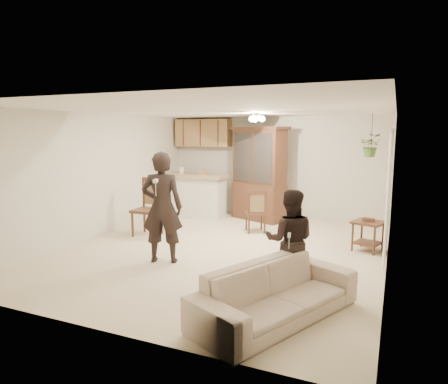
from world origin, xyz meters
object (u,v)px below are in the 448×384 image
at_px(chair_hutch_left, 247,205).
at_px(side_table, 368,236).
at_px(chair_hutch_right, 255,220).
at_px(sofa, 277,288).
at_px(child, 290,242).
at_px(china_hutch, 259,175).
at_px(adult, 162,208).
at_px(chair_bar, 147,220).

bearing_deg(chair_hutch_left, side_table, -7.25).
height_order(side_table, chair_hutch_right, chair_hutch_right).
distance_m(side_table, chair_hutch_right, 2.36).
relative_size(sofa, child, 1.39).
height_order(child, chair_hutch_left, child).
bearing_deg(chair_hutch_right, china_hutch, -104.70).
distance_m(adult, chair_hutch_left, 3.92).
bearing_deg(adult, chair_hutch_left, -111.32).
bearing_deg(china_hutch, chair_hutch_left, 175.23).
bearing_deg(side_table, chair_bar, -171.33).
distance_m(china_hutch, chair_hutch_left, 0.90).
xyz_separation_m(sofa, china_hutch, (-1.85, 4.91, 0.74)).
relative_size(child, chair_bar, 1.14).
distance_m(adult, chair_hutch_right, 2.67).
height_order(child, china_hutch, china_hutch).
relative_size(child, china_hutch, 0.60).
relative_size(adult, side_table, 2.87).
height_order(sofa, chair_bar, chair_bar).
height_order(adult, chair_hutch_right, adult).
bearing_deg(sofa, chair_bar, 78.59).
bearing_deg(sofa, adult, 86.53).
distance_m(side_table, chair_bar, 4.31).
xyz_separation_m(china_hutch, chair_bar, (-1.64, -2.35, -0.78)).
relative_size(sofa, chair_hutch_left, 1.72).
bearing_deg(chair_hutch_left, chair_bar, -91.43).
bearing_deg(chair_hutch_left, child, -38.05).
distance_m(china_hutch, side_table, 3.24).
bearing_deg(china_hutch, child, -43.88).
bearing_deg(adult, chair_hutch_right, -127.33).
relative_size(child, side_table, 2.15).
height_order(adult, child, adult).
bearing_deg(adult, china_hutch, -117.08).
bearing_deg(child, sofa, 82.75).
xyz_separation_m(adult, china_hutch, (0.43, 3.68, 0.21)).
height_order(chair_bar, chair_hutch_left, chair_bar).
bearing_deg(adult, chair_bar, -68.18).
height_order(china_hutch, chair_hutch_left, china_hutch).
relative_size(adult, chair_hutch_left, 1.65).
xyz_separation_m(child, chair_hutch_right, (-1.45, 2.84, -0.42)).
xyz_separation_m(sofa, child, (-0.07, 0.87, 0.31)).
xyz_separation_m(china_hutch, chair_hutch_right, (0.32, -1.20, -0.85)).
height_order(child, chair_hutch_right, child).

